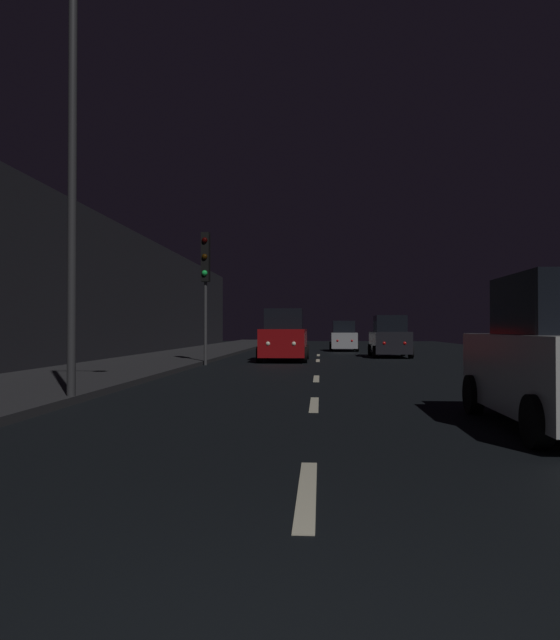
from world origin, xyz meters
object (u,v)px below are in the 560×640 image
(streetlamp_overhead, at_px, (94,120))
(car_approaching_headlights, at_px, (284,337))
(car_parked_right_far, at_px, (390,338))
(car_distant_taillights, at_px, (344,337))
(traffic_light_far_left, at_px, (205,268))

(streetlamp_overhead, relative_size, car_approaching_headlights, 1.82)
(streetlamp_overhead, xyz_separation_m, car_approaching_headlights, (2.64, 15.23, -4.28))
(car_parked_right_far, bearing_deg, streetlamp_overhead, 158.25)
(car_parked_right_far, distance_m, car_distant_taillights, 8.37)
(traffic_light_far_left, distance_m, car_parked_right_far, 10.90)
(car_distant_taillights, bearing_deg, car_approaching_headlights, 165.86)
(car_distant_taillights, bearing_deg, traffic_light_far_left, 158.79)
(traffic_light_far_left, distance_m, streetlamp_overhead, 12.17)
(streetlamp_overhead, bearing_deg, traffic_light_far_left, 91.05)
(car_approaching_headlights, bearing_deg, traffic_light_far_left, -42.15)
(car_approaching_headlights, relative_size, car_parked_right_far, 1.10)
(streetlamp_overhead, relative_size, car_parked_right_far, 2.00)
(streetlamp_overhead, bearing_deg, car_parked_right_far, 68.25)
(car_parked_right_far, xyz_separation_m, car_distant_taillights, (-1.96, 8.13, -0.07))
(traffic_light_far_left, bearing_deg, car_distant_taillights, 159.93)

